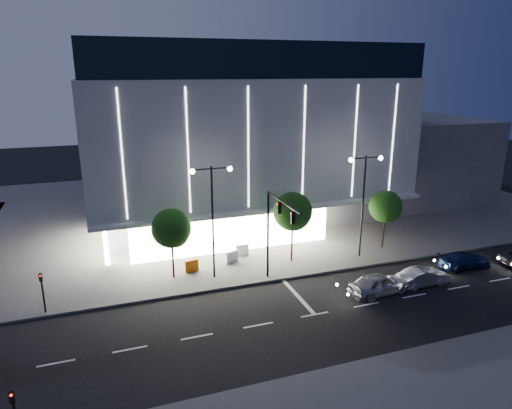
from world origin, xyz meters
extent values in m
plane|color=black|center=(0.00, 0.00, 0.00)|extent=(160.00, 160.00, 0.00)
cube|color=#474747|center=(5.00, 24.00, 0.07)|extent=(70.00, 40.00, 0.15)
cube|color=#474747|center=(5.00, -12.00, 0.07)|extent=(70.00, 10.00, 0.15)
cube|color=#4C4C51|center=(3.00, 24.00, 2.00)|extent=(28.00, 21.00, 4.00)
cube|color=#9A9AA0|center=(3.00, 22.00, 9.50)|extent=(30.00, 25.00, 11.00)
cube|color=black|center=(3.00, 22.00, 16.50)|extent=(29.40, 24.50, 3.00)
cube|color=white|center=(0.00, 10.70, 2.00)|extent=(18.00, 0.40, 3.60)
cube|color=white|center=(-10.80, 16.00, 2.00)|extent=(0.40, 10.00, 3.60)
cube|color=#9A9AA0|center=(3.00, 9.70, 4.10)|extent=(30.00, 2.00, 0.30)
cube|color=white|center=(3.00, 9.48, 9.50)|extent=(24.00, 0.06, 10.00)
cube|color=#4C4C51|center=(26.00, 24.00, 5.00)|extent=(16.00, 20.00, 10.00)
cylinder|color=black|center=(1.00, 4.80, 3.50)|extent=(0.18, 0.18, 7.00)
cylinder|color=black|center=(1.00, 1.90, 7.00)|extent=(0.14, 5.80, 0.14)
cube|color=black|center=(1.00, 2.60, 6.40)|extent=(0.28, 0.18, 0.85)
cube|color=black|center=(1.00, 0.20, 6.40)|extent=(0.28, 0.18, 0.85)
sphere|color=#FF0C0C|center=(0.88, 2.60, 6.70)|extent=(0.14, 0.14, 0.14)
cylinder|color=black|center=(-3.00, 6.00, 4.50)|extent=(0.16, 0.16, 9.00)
cylinder|color=black|center=(-3.70, 6.00, 8.80)|extent=(1.40, 0.10, 0.10)
cylinder|color=black|center=(-2.30, 6.00, 8.80)|extent=(1.40, 0.10, 0.10)
sphere|color=white|center=(-4.40, 6.00, 8.70)|extent=(0.36, 0.36, 0.36)
sphere|color=white|center=(-1.60, 6.00, 8.70)|extent=(0.36, 0.36, 0.36)
cylinder|color=black|center=(10.00, 6.00, 4.50)|extent=(0.16, 0.16, 9.00)
cylinder|color=black|center=(9.30, 6.00, 8.80)|extent=(1.40, 0.10, 0.10)
cylinder|color=black|center=(10.70, 6.00, 8.80)|extent=(1.40, 0.10, 0.10)
sphere|color=white|center=(8.60, 6.00, 8.70)|extent=(0.36, 0.36, 0.36)
sphere|color=white|center=(11.40, 6.00, 8.70)|extent=(0.36, 0.36, 0.36)
cylinder|color=black|center=(-15.00, 4.50, 1.50)|extent=(0.12, 0.12, 3.00)
cube|color=black|center=(-15.00, 4.50, 2.70)|extent=(0.22, 0.16, 0.55)
sphere|color=#FF0C0C|center=(-15.00, 4.39, 2.85)|extent=(0.10, 0.10, 0.10)
cube|color=black|center=(-15.00, -7.50, 2.70)|extent=(0.22, 0.16, 0.55)
sphere|color=#FF0C0C|center=(-15.00, -7.61, 2.85)|extent=(0.10, 0.10, 0.10)
cylinder|color=black|center=(-6.00, 7.00, 1.89)|extent=(0.16, 0.16, 3.78)
sphere|color=#133F11|center=(-6.00, 7.00, 4.21)|extent=(3.02, 3.02, 3.02)
sphere|color=#133F11|center=(-5.70, 7.20, 3.67)|extent=(2.16, 2.16, 2.16)
sphere|color=#133F11|center=(-6.25, 6.85, 3.89)|extent=(1.94, 1.94, 1.94)
cylinder|color=black|center=(4.00, 7.00, 2.03)|extent=(0.16, 0.16, 4.06)
sphere|color=#133F11|center=(4.00, 7.00, 4.52)|extent=(3.25, 3.25, 3.25)
sphere|color=#133F11|center=(4.30, 7.20, 3.94)|extent=(2.32, 2.32, 2.32)
sphere|color=#133F11|center=(3.75, 6.85, 4.18)|extent=(2.09, 2.09, 2.09)
cylinder|color=black|center=(13.00, 7.00, 1.82)|extent=(0.16, 0.16, 3.64)
sphere|color=#133F11|center=(13.00, 7.00, 4.06)|extent=(2.91, 2.91, 2.91)
sphere|color=#133F11|center=(13.30, 7.20, 3.54)|extent=(2.08, 2.08, 2.08)
sphere|color=#133F11|center=(12.75, 6.85, 3.74)|extent=(1.87, 1.87, 1.87)
imported|color=#98999F|center=(7.69, -0.35, 0.78)|extent=(4.76, 2.30, 1.56)
imported|color=#A1A4A9|center=(11.70, -0.20, 0.67)|extent=(4.13, 1.57, 1.34)
imported|color=navy|center=(17.06, 1.27, 0.66)|extent=(4.55, 1.89, 1.32)
cube|color=silver|center=(-0.91, 8.24, 0.65)|extent=(1.12, 0.58, 1.00)
cube|color=orange|center=(-4.46, 7.59, 0.65)|extent=(1.12, 0.40, 1.00)
cube|color=white|center=(0.37, 9.39, 0.65)|extent=(1.12, 0.35, 1.00)
camera|label=1|loc=(-10.64, -25.83, 15.74)|focal=32.00mm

